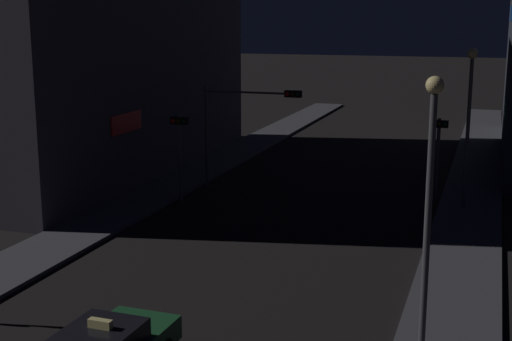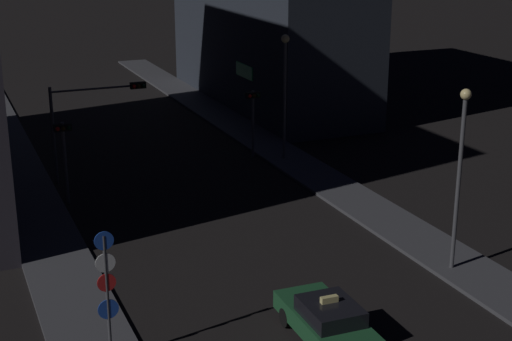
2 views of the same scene
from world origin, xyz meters
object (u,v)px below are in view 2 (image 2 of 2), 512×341
street_lamp_near_block (460,161)px  street_lamp_far_block (285,79)px  taxi (328,321)px  sign_pole_left (107,286)px  traffic_light_right_kerb (253,110)px  traffic_light_overhead (91,110)px  traffic_light_left_kerb (64,146)px

street_lamp_near_block → street_lamp_far_block: bearing=89.1°
taxi → sign_pole_left: sign_pole_left is taller
traffic_light_right_kerb → street_lamp_near_block: street_lamp_near_block is taller
taxi → street_lamp_near_block: (6.82, 2.83, 3.61)m
taxi → traffic_light_overhead: 19.59m
traffic_light_overhead → sign_pole_left: (-3.17, -17.52, -1.19)m
taxi → street_lamp_near_block: bearing=22.5°
traffic_light_right_kerb → street_lamp_near_block: (1.05, -16.92, 1.63)m
traffic_light_right_kerb → sign_pole_left: sign_pole_left is taller
sign_pole_left → street_lamp_near_block: size_ratio=0.59×
sign_pole_left → street_lamp_far_block: 21.71m
traffic_light_right_kerb → sign_pole_left: 21.93m
traffic_light_left_kerb → traffic_light_right_kerb: (11.03, 3.82, -0.11)m
sign_pole_left → street_lamp_far_block: (13.55, 16.82, 2.13)m
taxi → traffic_light_left_kerb: (-5.26, 15.93, 2.08)m
sign_pole_left → street_lamp_near_block: (13.31, 1.26, 1.87)m
sign_pole_left → traffic_light_overhead: bearing=79.8°
taxi → street_lamp_far_block: street_lamp_far_block is taller
traffic_light_overhead → street_lamp_near_block: street_lamp_near_block is taller
sign_pole_left → street_lamp_near_block: street_lamp_near_block is taller
taxi → traffic_light_left_kerb: traffic_light_left_kerb is taller
traffic_light_right_kerb → street_lamp_near_block: bearing=-86.4°
street_lamp_far_block → sign_pole_left: bearing=-128.9°
traffic_light_overhead → traffic_light_right_kerb: traffic_light_overhead is taller
street_lamp_far_block → traffic_light_overhead: bearing=176.2°
traffic_light_overhead → sign_pole_left: bearing=-100.2°
street_lamp_far_block → taxi: bearing=-111.0°
traffic_light_left_kerb → sign_pole_left: bearing=-94.9°
traffic_light_right_kerb → street_lamp_far_block: size_ratio=0.55×
traffic_light_overhead → street_lamp_far_block: (10.39, -0.69, 0.94)m
traffic_light_overhead → sign_pole_left: size_ratio=1.23×
taxi → street_lamp_far_block: (7.06, 18.39, 3.87)m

